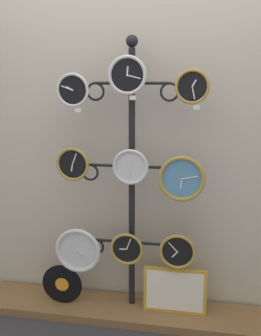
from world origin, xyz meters
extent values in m
cube|color=#BCB2A3|center=(0.00, 0.57, 1.40)|extent=(4.40, 0.04, 2.80)
cube|color=brown|center=(0.00, 0.35, 0.03)|extent=(2.20, 0.36, 0.06)
cylinder|color=black|center=(0.00, 0.41, 0.01)|extent=(0.36, 0.36, 0.02)
cylinder|color=black|center=(0.00, 0.41, 0.94)|extent=(0.04, 0.04, 1.84)
sphere|color=black|center=(0.00, 0.41, 1.90)|extent=(0.08, 0.08, 0.08)
cylinder|color=black|center=(-0.12, 0.41, 1.64)|extent=(0.24, 0.02, 0.02)
torus|color=black|center=(-0.24, 0.41, 1.58)|extent=(0.12, 0.02, 0.12)
cylinder|color=black|center=(0.12, 0.41, 1.64)|extent=(0.24, 0.02, 0.02)
torus|color=black|center=(0.24, 0.41, 1.58)|extent=(0.12, 0.02, 0.12)
cylinder|color=black|center=(-0.15, 0.41, 1.09)|extent=(0.29, 0.02, 0.02)
torus|color=black|center=(-0.29, 0.41, 1.03)|extent=(0.12, 0.02, 0.12)
cylinder|color=black|center=(0.15, 0.41, 1.09)|extent=(0.29, 0.02, 0.02)
torus|color=black|center=(0.29, 0.41, 1.03)|extent=(0.12, 0.02, 0.12)
cylinder|color=black|center=(-0.13, 0.41, 0.53)|extent=(0.26, 0.02, 0.02)
torus|color=black|center=(-0.26, 0.41, 0.48)|extent=(0.12, 0.02, 0.12)
cylinder|color=black|center=(0.13, 0.41, 0.53)|extent=(0.26, 0.02, 0.02)
torus|color=black|center=(0.26, 0.41, 0.48)|extent=(0.12, 0.02, 0.12)
cylinder|color=black|center=(-0.36, 0.31, 1.60)|extent=(0.20, 0.02, 0.20)
torus|color=silver|center=(-0.36, 0.30, 1.60)|extent=(0.22, 0.02, 0.22)
cylinder|color=silver|center=(-0.36, 0.30, 1.60)|extent=(0.01, 0.01, 0.01)
cube|color=silver|center=(-0.39, 0.29, 1.61)|extent=(0.05, 0.00, 0.03)
cube|color=silver|center=(-0.40, 0.29, 1.61)|extent=(0.08, 0.00, 0.03)
cylinder|color=black|center=(-0.01, 0.31, 1.69)|extent=(0.22, 0.02, 0.22)
torus|color=silver|center=(-0.01, 0.29, 1.69)|extent=(0.24, 0.02, 0.24)
cylinder|color=silver|center=(-0.01, 0.29, 1.69)|extent=(0.01, 0.01, 0.01)
cube|color=silver|center=(-0.01, 0.29, 1.71)|extent=(0.01, 0.00, 0.05)
cube|color=silver|center=(0.03, 0.29, 1.68)|extent=(0.09, 0.00, 0.03)
cylinder|color=black|center=(0.39, 0.32, 1.62)|extent=(0.19, 0.02, 0.19)
torus|color=#A58438|center=(0.39, 0.31, 1.62)|extent=(0.21, 0.02, 0.21)
cylinder|color=#A58438|center=(0.39, 0.31, 1.62)|extent=(0.01, 0.01, 0.01)
cube|color=silver|center=(0.40, 0.30, 1.64)|extent=(0.03, 0.00, 0.05)
cube|color=silver|center=(0.40, 0.30, 1.58)|extent=(0.02, 0.00, 0.08)
cylinder|color=black|center=(-0.39, 0.33, 1.11)|extent=(0.21, 0.02, 0.21)
torus|color=#A58438|center=(-0.39, 0.32, 1.11)|extent=(0.23, 0.02, 0.23)
cylinder|color=#A58438|center=(-0.39, 0.32, 1.11)|extent=(0.01, 0.01, 0.01)
cube|color=silver|center=(-0.39, 0.31, 1.08)|extent=(0.02, 0.00, 0.05)
cube|color=silver|center=(-0.37, 0.31, 1.14)|extent=(0.04, 0.00, 0.08)
cylinder|color=silver|center=(0.01, 0.33, 1.10)|extent=(0.22, 0.02, 0.22)
torus|color=silver|center=(0.01, 0.31, 1.10)|extent=(0.24, 0.02, 0.24)
cylinder|color=silver|center=(0.01, 0.31, 1.10)|extent=(0.01, 0.01, 0.01)
cube|color=silver|center=(0.00, 0.31, 1.13)|extent=(0.02, 0.00, 0.05)
cube|color=silver|center=(0.00, 0.31, 1.06)|extent=(0.03, 0.00, 0.08)
cylinder|color=#4C84B2|center=(0.34, 0.31, 1.04)|extent=(0.27, 0.02, 0.27)
torus|color=#A58438|center=(0.34, 0.30, 1.04)|extent=(0.30, 0.03, 0.30)
cylinder|color=#A58438|center=(0.34, 0.30, 1.04)|extent=(0.02, 0.01, 0.02)
cube|color=silver|center=(0.34, 0.30, 1.01)|extent=(0.01, 0.00, 0.07)
cube|color=silver|center=(0.40, 0.30, 1.06)|extent=(0.11, 0.00, 0.03)
cylinder|color=silver|center=(-0.36, 0.30, 0.50)|extent=(0.30, 0.02, 0.30)
torus|color=silver|center=(-0.36, 0.28, 0.50)|extent=(0.33, 0.03, 0.33)
cylinder|color=silver|center=(-0.36, 0.28, 0.50)|extent=(0.02, 0.01, 0.02)
cube|color=silver|center=(-0.33, 0.28, 0.48)|extent=(0.07, 0.00, 0.04)
cube|color=silver|center=(-0.32, 0.28, 0.46)|extent=(0.09, 0.00, 0.08)
cylinder|color=black|center=(-0.02, 0.34, 0.52)|extent=(0.21, 0.02, 0.21)
torus|color=#A58438|center=(-0.02, 0.32, 0.52)|extent=(0.23, 0.02, 0.23)
cylinder|color=#A58438|center=(-0.02, 0.32, 0.52)|extent=(0.01, 0.01, 0.01)
cube|color=silver|center=(-0.05, 0.32, 0.52)|extent=(0.05, 0.00, 0.01)
cube|color=silver|center=(-0.01, 0.32, 0.56)|extent=(0.04, 0.00, 0.08)
cylinder|color=black|center=(0.33, 0.32, 0.54)|extent=(0.23, 0.02, 0.23)
torus|color=#A58438|center=(0.33, 0.31, 0.54)|extent=(0.25, 0.02, 0.25)
cylinder|color=#A58438|center=(0.33, 0.31, 0.54)|extent=(0.01, 0.01, 0.01)
cube|color=silver|center=(0.31, 0.31, 0.51)|extent=(0.04, 0.00, 0.05)
cube|color=silver|center=(0.30, 0.31, 0.57)|extent=(0.07, 0.00, 0.07)
cylinder|color=black|center=(-0.50, 0.32, 0.21)|extent=(0.30, 0.01, 0.30)
cylinder|color=orange|center=(-0.50, 0.31, 0.21)|extent=(0.10, 0.00, 0.10)
cube|color=gold|center=(0.32, 0.34, 0.23)|extent=(0.44, 0.02, 0.33)
cube|color=white|center=(0.32, 0.33, 0.23)|extent=(0.39, 0.00, 0.29)
cube|color=white|center=(-0.33, 0.30, 1.47)|extent=(0.04, 0.00, 0.03)
cube|color=white|center=(0.02, 0.30, 1.55)|extent=(0.04, 0.00, 0.03)
cube|color=white|center=(0.42, 0.31, 1.50)|extent=(0.04, 0.00, 0.03)
camera|label=1|loc=(0.46, -2.14, 1.67)|focal=42.00mm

